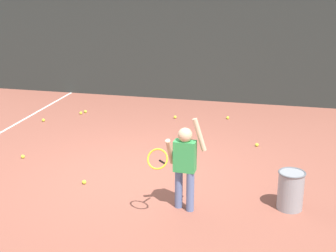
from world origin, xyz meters
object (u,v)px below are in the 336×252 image
Objects in this scene: tennis_player at (184,161)px; tennis_ball_1 at (175,117)px; tennis_ball_7 at (228,118)px; tennis_ball_2 at (84,182)px; tennis_ball_3 at (43,120)px; ball_hopper at (291,190)px; tennis_ball_5 at (85,111)px; tennis_ball_4 at (23,157)px; tennis_ball_0 at (257,145)px; tennis_ball_6 at (81,113)px.

tennis_player is 4.44m from tennis_ball_1.
tennis_ball_2 is at bearing -114.11° from tennis_ball_7.
tennis_ball_3 is 1.00× the size of tennis_ball_7.
ball_hopper is 6.07m from tennis_ball_5.
tennis_ball_4 and tennis_ball_7 have the same top height.
tennis_ball_2 is 1.00× the size of tennis_ball_5.
tennis_ball_0 and tennis_ball_3 have the same top height.
ball_hopper reaches higher than tennis_ball_1.
tennis_ball_1 is at bearing 1.26° from tennis_ball_5.
tennis_ball_7 is (3.98, 1.13, 0.00)m from tennis_ball_3.
tennis_player is 5.17m from tennis_ball_3.
tennis_ball_5 is at bearing 53.18° from tennis_ball_3.
tennis_ball_0 is at bearing 75.31° from tennis_player.
tennis_ball_3 is at bearing -164.12° from tennis_ball_7.
ball_hopper is 8.52× the size of tennis_ball_0.
tennis_ball_2 is at bearing 166.92° from tennis_player.
tennis_ball_2 is at bearing -52.83° from tennis_ball_3.
tennis_ball_5 is 1.00× the size of tennis_ball_7.
tennis_ball_5 is at bearing 129.69° from tennis_player.
tennis_ball_3 is (-2.81, -0.91, 0.00)m from tennis_ball_1.
tennis_player is 20.46× the size of tennis_ball_3.
tennis_ball_0 is 1.00× the size of tennis_ball_4.
ball_hopper is 8.52× the size of tennis_ball_3.
tennis_ball_0 is 4.33m from tennis_ball_6.
tennis_player reaches higher than tennis_ball_3.
tennis_player is 20.46× the size of tennis_ball_0.
tennis_ball_4 is 2.83m from tennis_ball_6.
tennis_ball_6 is at bearing -173.05° from tennis_ball_7.
tennis_ball_2 is at bearing -137.07° from tennis_ball_0.
tennis_ball_1 is (-1.93, 1.42, 0.00)m from tennis_ball_0.
tennis_player reaches higher than tennis_ball_0.
ball_hopper is 8.52× the size of tennis_ball_2.
tennis_ball_7 is at bearing 4.65° from tennis_ball_5.
tennis_ball_5 is (-4.09, 1.37, 0.00)m from tennis_ball_0.
tennis_ball_0 and tennis_ball_2 have the same top height.
tennis_ball_7 is (3.30, 3.25, 0.00)m from tennis_ball_4.
tennis_player is 3.49m from tennis_ball_4.
tennis_ball_3 is at bearing 127.17° from tennis_ball_2.
ball_hopper is at bearing -56.88° from tennis_ball_1.
tennis_ball_5 is at bearing -178.74° from tennis_ball_1.
tennis_ball_2 is 3.62m from tennis_ball_3.
tennis_player reaches higher than tennis_ball_6.
tennis_ball_1 is 1.00× the size of tennis_ball_5.
tennis_ball_5 is at bearing 90.74° from tennis_ball_4.
tennis_ball_0 is at bearing 42.93° from tennis_ball_2.
tennis_ball_7 is (3.39, 0.41, 0.00)m from tennis_ball_6.
tennis_ball_5 is 3.35m from tennis_ball_7.
tennis_ball_5 is at bearing 68.33° from tennis_ball_6.
tennis_player is at bearing -165.75° from ball_hopper.
tennis_ball_0 is 1.00× the size of tennis_ball_3.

